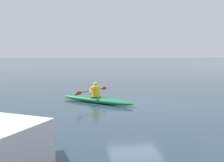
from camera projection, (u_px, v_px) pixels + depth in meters
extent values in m
plane|color=#283D4C|center=(135.00, 104.00, 13.91)|extent=(160.00, 160.00, 0.00)
ellipsoid|color=#19723F|center=(96.00, 100.00, 14.27)|extent=(3.61, 3.31, 0.31)
torus|color=black|center=(96.00, 97.00, 14.28)|extent=(0.75, 0.75, 0.04)
cylinder|color=black|center=(76.00, 95.00, 14.97)|extent=(0.18, 0.18, 0.02)
cylinder|color=yellow|center=(96.00, 91.00, 14.24)|extent=(0.40, 0.40, 0.52)
sphere|color=tan|center=(96.00, 84.00, 14.20)|extent=(0.21, 0.21, 0.21)
cylinder|color=black|center=(92.00, 90.00, 14.35)|extent=(1.39, 1.56, 0.03)
ellipsoid|color=red|center=(79.00, 93.00, 13.50)|extent=(0.30, 0.33, 0.17)
ellipsoid|color=red|center=(104.00, 88.00, 15.20)|extent=(0.30, 0.33, 0.17)
cylinder|color=tan|center=(91.00, 91.00, 14.03)|extent=(0.17, 0.32, 0.34)
cylinder|color=tan|center=(98.00, 89.00, 14.53)|extent=(0.31, 0.19, 0.34)
cone|color=white|center=(31.00, 132.00, 7.31)|extent=(1.34, 1.29, 1.02)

